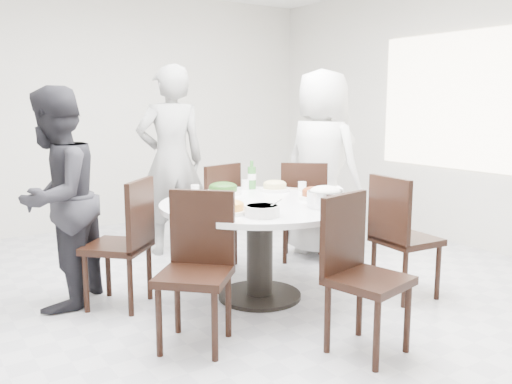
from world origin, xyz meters
TOP-DOWN VIEW (x-y plane):
  - floor at (0.00, 0.00)m, footprint 6.00×6.00m
  - wall_back at (0.00, 3.00)m, footprint 6.00×0.01m
  - wall_right at (3.00, 0.00)m, footprint 0.01×6.00m
  - window at (2.98, 0.00)m, footprint 0.04×2.20m
  - dining_table at (0.34, -0.08)m, footprint 1.50×1.50m
  - chair_ne at (1.28, 0.54)m, footprint 0.59×0.59m
  - chair_n at (0.44, 0.88)m, footprint 0.51×0.51m
  - chair_nw at (-0.61, 0.37)m, footprint 0.59×0.59m
  - chair_sw at (-0.47, -0.55)m, footprint 0.59×0.59m
  - chair_s at (0.35, -1.21)m, footprint 0.49×0.49m
  - chair_se at (1.29, -0.69)m, footprint 0.46×0.46m
  - diner_right at (1.51, 0.55)m, footprint 0.71×0.96m
  - diner_middle at (0.35, 1.46)m, footprint 0.74×0.56m
  - diner_left at (-0.96, 0.62)m, footprint 0.98×0.99m
  - dish_greens at (0.30, 0.39)m, footprint 0.29×0.29m
  - dish_pale at (0.74, 0.27)m, footprint 0.25×0.25m
  - dish_orange at (-0.14, 0.08)m, footprint 0.25×0.25m
  - dish_redbrown at (0.77, -0.21)m, footprint 0.26×0.26m
  - dish_tofu at (-0.07, -0.31)m, footprint 0.26×0.26m
  - rice_bowl at (0.63, -0.50)m, footprint 0.27×0.27m
  - soup_bowl at (0.07, -0.50)m, footprint 0.24×0.24m
  - beverage_bottle at (0.64, 0.47)m, footprint 0.07×0.07m
  - tea_cups at (0.32, 0.55)m, footprint 0.07×0.07m
  - chopsticks at (0.36, 0.60)m, footprint 0.24×0.04m

SIDE VIEW (x-z plane):
  - floor at x=0.00m, z-range -0.01..0.01m
  - dining_table at x=0.34m, z-range 0.00..0.75m
  - chair_ne at x=1.28m, z-range 0.00..0.95m
  - chair_n at x=0.44m, z-range 0.00..0.95m
  - chair_nw at x=-0.61m, z-range 0.00..0.95m
  - chair_sw at x=-0.47m, z-range 0.00..0.95m
  - chair_s at x=0.35m, z-range 0.00..0.95m
  - chair_se at x=1.29m, z-range 0.00..0.95m
  - chopsticks at x=0.36m, z-range 0.75..0.76m
  - dish_redbrown at x=0.77m, z-range 0.75..0.81m
  - dish_pale at x=0.74m, z-range 0.75..0.82m
  - dish_tofu at x=-0.07m, z-range 0.75..0.82m
  - dish_orange at x=-0.14m, z-range 0.75..0.82m
  - soup_bowl at x=0.07m, z-range 0.75..0.82m
  - dish_greens at x=0.30m, z-range 0.75..0.83m
  - tea_cups at x=0.32m, z-range 0.75..0.83m
  - diner_left at x=-0.96m, z-range 0.00..1.61m
  - rice_bowl at x=0.63m, z-range 0.75..0.86m
  - beverage_bottle at x=0.64m, z-range 0.75..1.00m
  - diner_right at x=1.51m, z-range 0.00..1.80m
  - diner_middle at x=0.35m, z-range 0.00..1.85m
  - wall_back at x=0.00m, z-range 0.00..2.80m
  - wall_right at x=3.00m, z-range 0.00..2.80m
  - window at x=2.98m, z-range 0.80..2.20m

